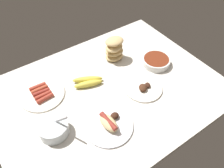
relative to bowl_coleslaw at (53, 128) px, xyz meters
The scene contains 8 objects.
ground_plane 35.87cm from the bowl_coleslaw, 11.13° to the left, with size 120.00×90.00×3.00cm, color silver.
bowl_coleslaw is the anchor object (origin of this frame).
bread_stack 59.30cm from the bowl_coleslaw, 26.98° to the left, with size 12.70×10.69×14.40cm.
plate_grilled_meat 51.40cm from the bowl_coleslaw, ahead, with size 20.53×20.53×3.71cm.
banana_bunch 33.49cm from the bowl_coleslaw, 31.47° to the left, with size 17.47×12.71×3.48cm.
plate_hotdog_assembled 25.43cm from the bowl_coleslaw, 27.57° to the right, with size 23.29×23.29×5.61cm.
bowl_chili 70.90cm from the bowl_coleslaw, ahead, with size 16.58×16.58×4.12cm.
plate_sausages 24.89cm from the bowl_coleslaw, 80.15° to the left, with size 23.93×23.93×3.23cm.
Camera 1 is at (-45.15, -68.58, 93.24)cm, focal length 36.98 mm.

